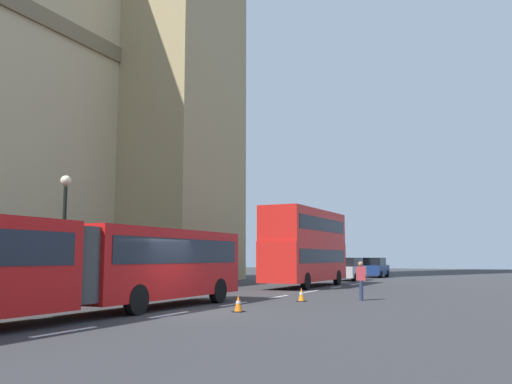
% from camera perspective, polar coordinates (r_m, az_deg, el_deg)
% --- Properties ---
extents(ground_plane, '(160.00, 160.00, 0.00)m').
position_cam_1_polar(ground_plane, '(19.60, -7.11, -12.18)').
color(ground_plane, '#333335').
extents(lane_centre_marking, '(39.00, 0.16, 0.01)m').
position_cam_1_polar(lane_centre_marking, '(22.62, -2.27, -11.48)').
color(lane_centre_marking, silver).
rests_on(lane_centre_marking, ground_plane).
extents(articulated_bus, '(18.42, 2.54, 2.90)m').
position_cam_1_polar(articulated_bus, '(17.68, -19.44, -6.77)').
color(articulated_bus, red).
rests_on(articulated_bus, ground_plane).
extents(double_decker_bus, '(9.76, 2.54, 4.90)m').
position_cam_1_polar(double_decker_bus, '(36.03, 5.15, -5.40)').
color(double_decker_bus, red).
rests_on(double_decker_bus, ground_plane).
extents(sedan_lead, '(4.40, 1.86, 1.85)m').
position_cam_1_polar(sedan_lead, '(46.14, 9.58, -7.86)').
color(sedan_lead, '#B7B7BC').
rests_on(sedan_lead, ground_plane).
extents(sedan_trailing, '(4.40, 1.86, 1.85)m').
position_cam_1_polar(sedan_trailing, '(53.74, 12.19, -7.64)').
color(sedan_trailing, navy).
rests_on(sedan_trailing, ground_plane).
extents(traffic_cone_west, '(0.36, 0.36, 0.58)m').
position_cam_1_polar(traffic_cone_west, '(19.38, -1.83, -11.45)').
color(traffic_cone_west, black).
rests_on(traffic_cone_west, ground_plane).
extents(traffic_cone_middle, '(0.36, 0.36, 0.58)m').
position_cam_1_polar(traffic_cone_middle, '(24.04, 4.71, -10.52)').
color(traffic_cone_middle, black).
rests_on(traffic_cone_middle, ground_plane).
extents(street_lamp, '(0.44, 0.44, 5.27)m').
position_cam_1_polar(street_lamp, '(24.17, -19.21, -3.57)').
color(street_lamp, black).
rests_on(street_lamp, ground_plane).
extents(pedestrian_near_cones, '(0.35, 0.45, 1.69)m').
position_cam_1_polar(pedestrian_near_cones, '(24.90, 10.78, -8.84)').
color(pedestrian_near_cones, '#262D4C').
rests_on(pedestrian_near_cones, ground_plane).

